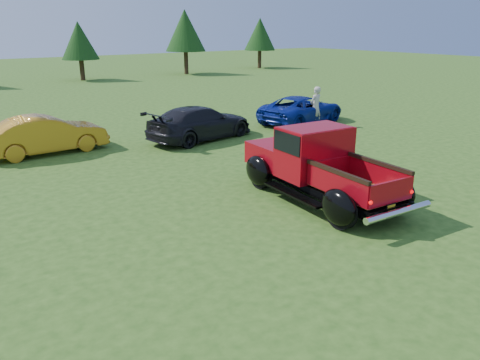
% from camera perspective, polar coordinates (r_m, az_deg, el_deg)
% --- Properties ---
extents(ground, '(120.00, 120.00, 0.00)m').
position_cam_1_polar(ground, '(10.27, 3.24, -5.21)').
color(ground, '#2B5017').
rests_on(ground, ground).
extents(tree_mid_right, '(2.82, 2.82, 4.40)m').
position_cam_1_polar(tree_mid_right, '(39.15, -19.02, 15.76)').
color(tree_mid_right, '#332114').
rests_on(tree_mid_right, ground).
extents(tree_east, '(3.46, 3.46, 5.40)m').
position_cam_1_polar(tree_east, '(42.34, -6.72, 17.64)').
color(tree_east, '#332114').
rests_on(tree_east, ground).
extents(tree_far_east, '(3.07, 3.07, 4.80)m').
position_cam_1_polar(tree_far_east, '(48.23, 2.44, 17.33)').
color(tree_far_east, '#332114').
rests_on(tree_far_east, ground).
extents(pickup_truck, '(2.56, 4.89, 1.76)m').
position_cam_1_polar(pickup_truck, '(11.76, 8.94, 2.02)').
color(pickup_truck, black).
rests_on(pickup_truck, ground).
extents(show_car_yellow, '(3.89, 1.45, 1.27)m').
position_cam_1_polar(show_car_yellow, '(16.93, -22.54, 5.14)').
color(show_car_yellow, '#C5821A').
rests_on(show_car_yellow, ground).
extents(show_car_grey, '(4.55, 2.47, 1.25)m').
position_cam_1_polar(show_car_grey, '(17.69, -4.84, 6.97)').
color(show_car_grey, black).
rests_on(show_car_grey, ground).
extents(show_car_blue, '(4.57, 2.72, 1.19)m').
position_cam_1_polar(show_car_blue, '(20.83, 7.56, 8.51)').
color(show_car_blue, navy).
rests_on(show_car_blue, ground).
extents(spectator, '(0.66, 0.49, 1.67)m').
position_cam_1_polar(spectator, '(20.24, 9.19, 8.84)').
color(spectator, '#BDB4A4').
rests_on(spectator, ground).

